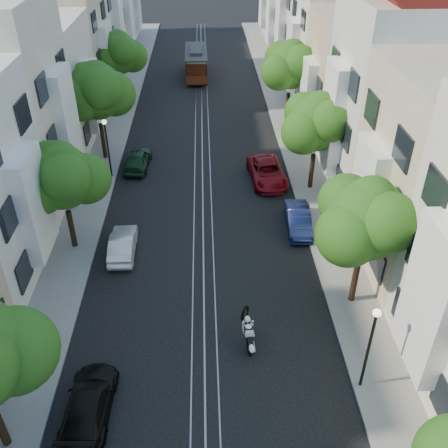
{
  "coord_description": "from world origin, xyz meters",
  "views": [
    {
      "loc": [
        0.25,
        -8.79,
        16.9
      ],
      "look_at": [
        1.13,
        12.73,
        2.2
      ],
      "focal_mm": 40.0,
      "sensor_mm": 36.0,
      "label": 1
    }
  ],
  "objects": [
    {
      "name": "sportbike_rider",
      "position": [
        1.91,
        6.48,
        0.86
      ],
      "size": [
        0.58,
        2.04,
        1.55
      ],
      "rotation": [
        0.0,
        0.0,
        0.1
      ],
      "color": "black",
      "rests_on": "ground"
    },
    {
      "name": "rail_slot",
      "position": [
        0.0,
        28.0,
        0.01
      ],
      "size": [
        0.06,
        80.0,
        0.02
      ],
      "primitive_type": "cube",
      "color": "gray",
      "rests_on": "ground"
    },
    {
      "name": "rail_right",
      "position": [
        0.55,
        28.0,
        0.01
      ],
      "size": [
        0.06,
        80.0,
        0.02
      ],
      "primitive_type": "cube",
      "color": "gray",
      "rests_on": "ground"
    },
    {
      "name": "parked_car_w_far",
      "position": [
        -4.63,
        23.43,
        0.69
      ],
      "size": [
        1.9,
        4.13,
        1.37
      ],
      "primitive_type": "imported",
      "rotation": [
        0.0,
        0.0,
        3.07
      ],
      "color": "black",
      "rests_on": "ground"
    },
    {
      "name": "parked_car_w_mid",
      "position": [
        -4.4,
        13.33,
        0.61
      ],
      "size": [
        1.37,
        3.73,
        1.22
      ],
      "primitive_type": "imported",
      "rotation": [
        0.0,
        0.0,
        3.16
      ],
      "color": "silver",
      "rests_on": "ground"
    },
    {
      "name": "townhouses_east",
      "position": [
        11.87,
        27.91,
        5.18
      ],
      "size": [
        7.75,
        72.0,
        12.0
      ],
      "color": "beige",
      "rests_on": "ground"
    },
    {
      "name": "tree_e_c",
      "position": [
        7.26,
        19.98,
        4.6
      ],
      "size": [
        4.84,
        3.99,
        6.52
      ],
      "color": "black",
      "rests_on": "ground"
    },
    {
      "name": "rail_left",
      "position": [
        -0.55,
        28.0,
        0.01
      ],
      "size": [
        0.06,
        80.0,
        0.02
      ],
      "primitive_type": "cube",
      "color": "gray",
      "rests_on": "ground"
    },
    {
      "name": "lamp_east",
      "position": [
        6.3,
        4.0,
        2.85
      ],
      "size": [
        0.32,
        0.32,
        4.16
      ],
      "color": "black",
      "rests_on": "ground"
    },
    {
      "name": "sidewalk_west",
      "position": [
        -7.25,
        28.0,
        0.06
      ],
      "size": [
        2.5,
        80.0,
        0.12
      ],
      "primitive_type": "cube",
      "color": "gray",
      "rests_on": "ground"
    },
    {
      "name": "tree_e_b",
      "position": [
        7.26,
        8.98,
        4.73
      ],
      "size": [
        4.93,
        4.08,
        6.68
      ],
      "color": "black",
      "rests_on": "ground"
    },
    {
      "name": "ground",
      "position": [
        0.0,
        28.0,
        0.0
      ],
      "size": [
        200.0,
        200.0,
        0.0
      ],
      "primitive_type": "plane",
      "color": "black",
      "rests_on": "ground"
    },
    {
      "name": "parked_car_e_mid",
      "position": [
        5.6,
        15.3,
        0.63
      ],
      "size": [
        1.5,
        3.88,
        1.26
      ],
      "primitive_type": "imported",
      "rotation": [
        0.0,
        0.0,
        -0.04
      ],
      "color": "#0B1439",
      "rests_on": "ground"
    },
    {
      "name": "parked_car_e_far",
      "position": [
        4.41,
        21.13,
        0.67
      ],
      "size": [
        2.61,
        5.01,
        1.35
      ],
      "primitive_type": "imported",
      "rotation": [
        0.0,
        0.0,
        0.08
      ],
      "color": "maroon",
      "rests_on": "ground"
    },
    {
      "name": "tree_w_c",
      "position": [
        -7.14,
        24.98,
        5.07
      ],
      "size": [
        5.13,
        4.28,
        7.09
      ],
      "color": "black",
      "rests_on": "ground"
    },
    {
      "name": "parked_car_w_near",
      "position": [
        -4.4,
        3.16,
        0.61
      ],
      "size": [
        1.85,
        4.27,
        1.22
      ],
      "primitive_type": "imported",
      "rotation": [
        0.0,
        0.0,
        3.11
      ],
      "color": "black",
      "rests_on": "ground"
    },
    {
      "name": "sidewalk_east",
      "position": [
        7.25,
        28.0,
        0.06
      ],
      "size": [
        2.5,
        80.0,
        0.12
      ],
      "primitive_type": "cube",
      "color": "gray",
      "rests_on": "ground"
    },
    {
      "name": "tree_e_d",
      "position": [
        7.26,
        30.98,
        4.87
      ],
      "size": [
        5.01,
        4.16,
        6.85
      ],
      "color": "black",
      "rests_on": "ground"
    },
    {
      "name": "townhouses_west",
      "position": [
        -11.87,
        27.91,
        5.08
      ],
      "size": [
        7.75,
        72.0,
        11.76
      ],
      "color": "silver",
      "rests_on": "ground"
    },
    {
      "name": "lane_line",
      "position": [
        0.0,
        28.0,
        0.0
      ],
      "size": [
        0.08,
        80.0,
        0.01
      ],
      "primitive_type": "cube",
      "color": "tan",
      "rests_on": "ground"
    },
    {
      "name": "lamp_west",
      "position": [
        -6.3,
        22.0,
        2.85
      ],
      "size": [
        0.32,
        0.32,
        4.16
      ],
      "color": "black",
      "rests_on": "ground"
    },
    {
      "name": "tree_w_b",
      "position": [
        -7.14,
        13.98,
        4.4
      ],
      "size": [
        4.72,
        3.87,
        6.27
      ],
      "color": "black",
      "rests_on": "ground"
    },
    {
      "name": "tree_w_d",
      "position": [
        -7.14,
        35.98,
        4.6
      ],
      "size": [
        4.84,
        3.99,
        6.52
      ],
      "color": "black",
      "rests_on": "ground"
    },
    {
      "name": "cable_car",
      "position": [
        -0.5,
        43.75,
        1.64
      ],
      "size": [
        2.34,
        7.22,
        2.76
      ],
      "rotation": [
        0.0,
        0.0,
        0.01
      ],
      "color": "black",
      "rests_on": "ground"
    }
  ]
}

